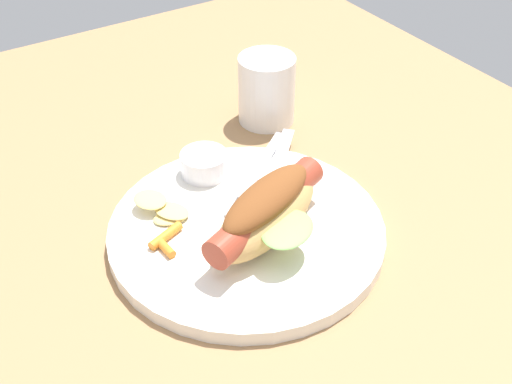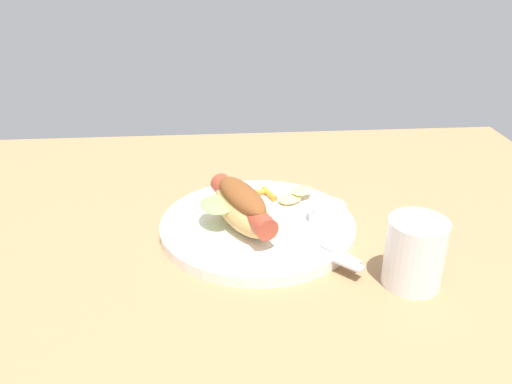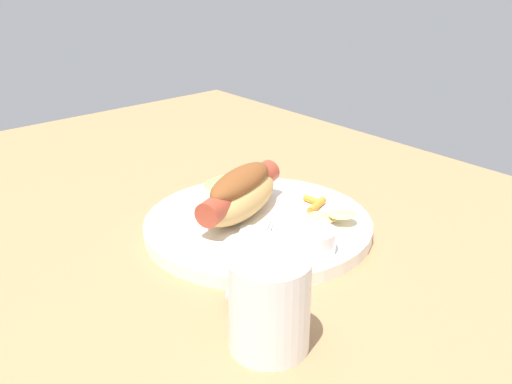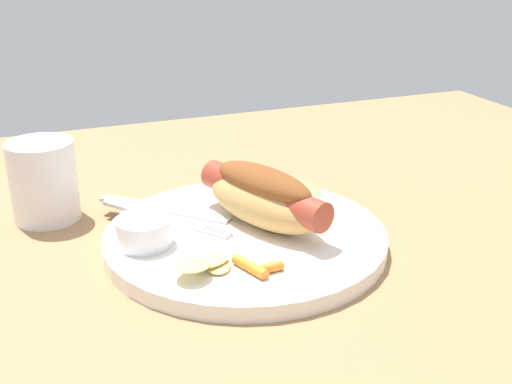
{
  "view_description": "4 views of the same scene",
  "coord_description": "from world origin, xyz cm",
  "px_view_note": "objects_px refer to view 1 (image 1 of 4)",
  "views": [
    {
      "loc": [
        -39.4,
        29.42,
        45.99
      ],
      "look_at": [
        4.0,
        1.68,
        5.2
      ],
      "focal_mm": 46.22,
      "sensor_mm": 36.0,
      "label": 1
    },
    {
      "loc": [
        -1.73,
        -63.42,
        39.2
      ],
      "look_at": [
        3.56,
        3.43,
        6.14
      ],
      "focal_mm": 36.85,
      "sensor_mm": 36.0,
      "label": 2
    },
    {
      "loc": [
        54.49,
        -41.02,
        33.93
      ],
      "look_at": [
        3.16,
        3.19,
        5.08
      ],
      "focal_mm": 42.03,
      "sensor_mm": 36.0,
      "label": 3
    },
    {
      "loc": [
        24.05,
        57.43,
        29.49
      ],
      "look_at": [
        2.38,
        2.46,
        5.42
      ],
      "focal_mm": 45.02,
      "sensor_mm": 36.0,
      "label": 4
    }
  ],
  "objects_px": {
    "plate": "(247,231)",
    "chips_pile": "(164,209)",
    "carrot_garnish": "(166,240)",
    "drinking_cup": "(267,90)",
    "fork": "(258,170)",
    "hot_dog": "(267,211)",
    "sauce_ramekin": "(204,164)",
    "knife": "(277,168)"
  },
  "relations": [
    {
      "from": "plate",
      "to": "hot_dog",
      "type": "distance_m",
      "value": 0.05
    },
    {
      "from": "carrot_garnish",
      "to": "chips_pile",
      "type": "bearing_deg",
      "value": -24.55
    },
    {
      "from": "knife",
      "to": "chips_pile",
      "type": "bearing_deg",
      "value": -44.1
    },
    {
      "from": "knife",
      "to": "carrot_garnish",
      "type": "bearing_deg",
      "value": -29.95
    },
    {
      "from": "chips_pile",
      "to": "carrot_garnish",
      "type": "xyz_separation_m",
      "value": [
        -0.04,
        0.02,
        -0.0
      ]
    },
    {
      "from": "fork",
      "to": "carrot_garnish",
      "type": "xyz_separation_m",
      "value": [
        -0.05,
        0.14,
        0.0
      ]
    },
    {
      "from": "drinking_cup",
      "to": "fork",
      "type": "bearing_deg",
      "value": 142.8
    },
    {
      "from": "plate",
      "to": "carrot_garnish",
      "type": "relative_size",
      "value": 6.85
    },
    {
      "from": "knife",
      "to": "carrot_garnish",
      "type": "xyz_separation_m",
      "value": [
        -0.04,
        0.16,
        0.0
      ]
    },
    {
      "from": "plate",
      "to": "chips_pile",
      "type": "relative_size",
      "value": 4.15
    },
    {
      "from": "plate",
      "to": "knife",
      "type": "height_order",
      "value": "knife"
    },
    {
      "from": "sauce_ramekin",
      "to": "drinking_cup",
      "type": "distance_m",
      "value": 0.16
    },
    {
      "from": "hot_dog",
      "to": "fork",
      "type": "bearing_deg",
      "value": -139.78
    },
    {
      "from": "sauce_ramekin",
      "to": "fork",
      "type": "bearing_deg",
      "value": -119.69
    },
    {
      "from": "plate",
      "to": "hot_dog",
      "type": "xyz_separation_m",
      "value": [
        -0.02,
        -0.01,
        0.04
      ]
    },
    {
      "from": "plate",
      "to": "sauce_ramekin",
      "type": "relative_size",
      "value": 5.37
    },
    {
      "from": "drinking_cup",
      "to": "chips_pile",
      "type": "bearing_deg",
      "value": 120.07
    },
    {
      "from": "plate",
      "to": "sauce_ramekin",
      "type": "height_order",
      "value": "sauce_ramekin"
    },
    {
      "from": "chips_pile",
      "to": "carrot_garnish",
      "type": "distance_m",
      "value": 0.05
    },
    {
      "from": "sauce_ramekin",
      "to": "knife",
      "type": "height_order",
      "value": "sauce_ramekin"
    },
    {
      "from": "plate",
      "to": "fork",
      "type": "xyz_separation_m",
      "value": [
        0.07,
        -0.06,
        0.01
      ]
    },
    {
      "from": "plate",
      "to": "drinking_cup",
      "type": "relative_size",
      "value": 3.21
    },
    {
      "from": "knife",
      "to": "fork",
      "type": "bearing_deg",
      "value": -63.48
    },
    {
      "from": "fork",
      "to": "chips_pile",
      "type": "height_order",
      "value": "chips_pile"
    },
    {
      "from": "sauce_ramekin",
      "to": "carrot_garnish",
      "type": "bearing_deg",
      "value": 132.34
    },
    {
      "from": "chips_pile",
      "to": "carrot_garnish",
      "type": "relative_size",
      "value": 1.65
    },
    {
      "from": "carrot_garnish",
      "to": "drinking_cup",
      "type": "height_order",
      "value": "drinking_cup"
    },
    {
      "from": "hot_dog",
      "to": "sauce_ramekin",
      "type": "relative_size",
      "value": 3.07
    },
    {
      "from": "knife",
      "to": "chips_pile",
      "type": "relative_size",
      "value": 2.3
    },
    {
      "from": "plate",
      "to": "chips_pile",
      "type": "distance_m",
      "value": 0.09
    },
    {
      "from": "chips_pile",
      "to": "knife",
      "type": "bearing_deg",
      "value": -88.93
    },
    {
      "from": "chips_pile",
      "to": "drinking_cup",
      "type": "relative_size",
      "value": 0.77
    },
    {
      "from": "plate",
      "to": "carrot_garnish",
      "type": "height_order",
      "value": "carrot_garnish"
    },
    {
      "from": "plate",
      "to": "hot_dog",
      "type": "height_order",
      "value": "hot_dog"
    },
    {
      "from": "plate",
      "to": "fork",
      "type": "bearing_deg",
      "value": -40.15
    },
    {
      "from": "drinking_cup",
      "to": "knife",
      "type": "bearing_deg",
      "value": 151.88
    },
    {
      "from": "plate",
      "to": "knife",
      "type": "distance_m",
      "value": 0.1
    },
    {
      "from": "fork",
      "to": "chips_pile",
      "type": "distance_m",
      "value": 0.12
    },
    {
      "from": "chips_pile",
      "to": "sauce_ramekin",
      "type": "bearing_deg",
      "value": -60.54
    },
    {
      "from": "hot_dog",
      "to": "drinking_cup",
      "type": "distance_m",
      "value": 0.24
    },
    {
      "from": "fork",
      "to": "drinking_cup",
      "type": "distance_m",
      "value": 0.14
    },
    {
      "from": "sauce_ramekin",
      "to": "chips_pile",
      "type": "height_order",
      "value": "sauce_ramekin"
    }
  ]
}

